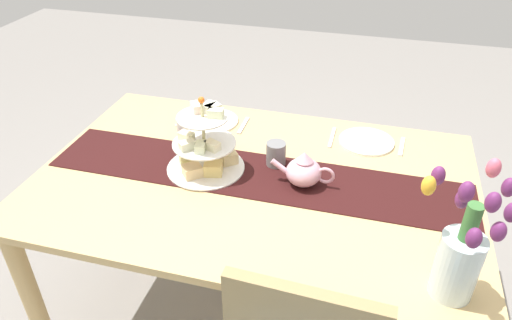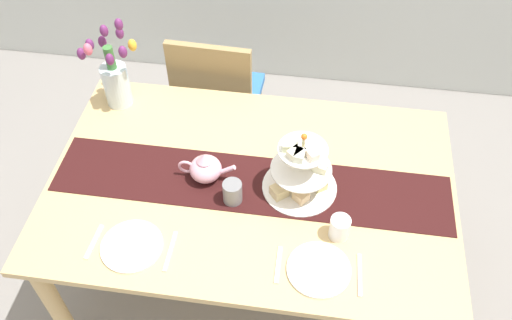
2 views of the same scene
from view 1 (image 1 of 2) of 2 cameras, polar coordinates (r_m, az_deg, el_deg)
The scene contains 14 objects.
ground_plane at distance 2.31m, azimuth -0.11°, elevation -17.17°, with size 8.00×8.00×0.00m, color gray.
dining_table at distance 1.86m, azimuth -0.14°, elevation -4.33°, with size 1.64×1.07×0.74m.
table_runner at distance 1.81m, azimuth -0.07°, elevation -1.81°, with size 1.60×0.30×0.00m, color black.
tiered_cake_stand at distance 1.80m, azimuth -6.13°, elevation 1.34°, with size 0.30×0.30×0.30m.
teapot at distance 1.74m, azimuth 5.76°, elevation -1.32°, with size 0.24×0.13×0.14m.
tulip_vase at distance 1.38m, azimuth 23.37°, elevation -10.06°, with size 0.24×0.25×0.41m.
dinner_plate_left at distance 2.06m, azimuth 13.09°, elevation 2.18°, with size 0.23×0.23×0.01m, color white.
fork_left at distance 2.07m, azimuth 17.06°, elevation 1.55°, with size 0.02×0.15×0.01m, color silver.
knife_left at distance 2.07m, azimuth 9.10°, elevation 2.71°, with size 0.01×0.17×0.01m, color silver.
dinner_plate_right at distance 2.17m, azimuth -5.20°, elevation 4.69°, with size 0.23×0.23×0.01m, color white.
fork_right at distance 2.13m, azimuth -1.52°, elevation 4.17°, with size 0.02×0.15×0.01m, color silver.
knife_right at distance 2.23m, azimuth -8.72°, elevation 5.07°, with size 0.01×0.17×0.01m, color silver.
mug_grey at distance 1.84m, azimuth 2.41°, elevation 0.75°, with size 0.08×0.08×0.10m, color slate.
mug_white_text at distance 2.05m, azimuth -8.41°, elevation 3.85°, with size 0.08×0.08×0.10m, color white.
Camera 1 is at (-0.39, 1.42, 1.78)m, focal length 33.39 mm.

